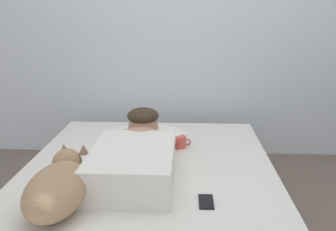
{
  "coord_description": "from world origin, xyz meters",
  "views": [
    {
      "loc": [
        -0.11,
        -1.81,
        1.19
      ],
      "look_at": [
        -0.22,
        0.45,
        0.58
      ],
      "focal_mm": 41.54,
      "sensor_mm": 36.0,
      "label": 1
    }
  ],
  "objects": [
    {
      "name": "pillow",
      "position": [
        -0.36,
        0.67,
        0.39
      ],
      "size": [
        0.52,
        0.32,
        0.11
      ],
      "primitive_type": "ellipsoid",
      "color": "white",
      "rests_on": "bed"
    },
    {
      "name": "coffee_cup",
      "position": [
        -0.15,
        0.58,
        0.37
      ],
      "size": [
        0.12,
        0.09,
        0.07
      ],
      "color": "#D84C47",
      "rests_on": "bed"
    },
    {
      "name": "bed",
      "position": [
        -0.32,
        0.14,
        0.16
      ],
      "size": [
        1.47,
        2.09,
        0.33
      ],
      "color": "#726051",
      "rests_on": "ground"
    },
    {
      "name": "cell_phone",
      "position": [
        -0.01,
        -0.17,
        0.34
      ],
      "size": [
        0.07,
        0.14,
        0.01
      ],
      "primitive_type": "cube",
      "color": "black",
      "rests_on": "bed"
    },
    {
      "name": "dog",
      "position": [
        -0.67,
        -0.24,
        0.43
      ],
      "size": [
        0.26,
        0.57,
        0.21
      ],
      "color": "#9E7A56",
      "rests_on": "bed"
    },
    {
      "name": "person_lying",
      "position": [
        -0.38,
        0.19,
        0.44
      ],
      "size": [
        0.43,
        0.92,
        0.27
      ],
      "color": "silver",
      "rests_on": "bed"
    },
    {
      "name": "back_wall",
      "position": [
        0.0,
        1.43,
        1.25
      ],
      "size": [
        4.19,
        0.12,
        2.5
      ],
      "color": "silver",
      "rests_on": "ground"
    }
  ]
}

